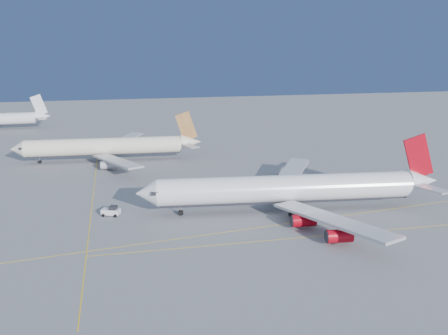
% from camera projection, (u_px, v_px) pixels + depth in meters
% --- Properties ---
extents(ground, '(500.00, 500.00, 0.00)m').
position_uv_depth(ground, '(265.00, 217.00, 117.14)').
color(ground, slate).
rests_on(ground, ground).
extents(taxiway_lines, '(118.86, 140.00, 0.02)m').
position_uv_depth(taxiway_lines, '(199.00, 212.00, 120.07)').
color(taxiway_lines, yellow).
rests_on(taxiway_lines, ground).
extents(airliner_virgin, '(74.46, 66.60, 18.36)m').
position_uv_depth(airliner_virgin, '(292.00, 189.00, 119.95)').
color(airliner_virgin, white).
rests_on(airliner_virgin, ground).
extents(airliner_etihad, '(63.76, 58.83, 16.64)m').
position_uv_depth(airliner_etihad, '(109.00, 146.00, 169.68)').
color(airliner_etihad, silver).
rests_on(airliner_etihad, ground).
extents(pushback_tug, '(4.69, 3.70, 2.37)m').
position_uv_depth(pushback_tug, '(111.00, 211.00, 117.62)').
color(pushback_tug, white).
rests_on(pushback_tug, ground).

